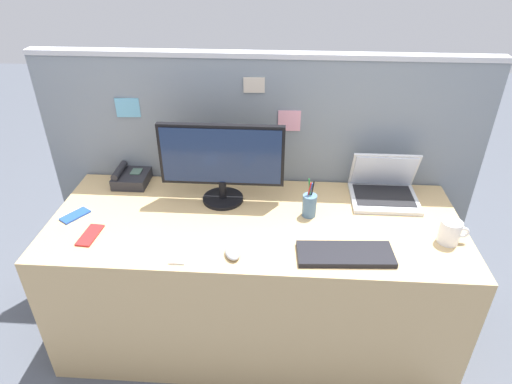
{
  "coord_description": "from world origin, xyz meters",
  "views": [
    {
      "loc": [
        0.11,
        -1.66,
        1.88
      ],
      "look_at": [
        0.0,
        0.05,
        0.83
      ],
      "focal_mm": 31.0,
      "sensor_mm": 36.0,
      "label": 1
    }
  ],
  "objects_px": {
    "keyboard_main": "(345,254)",
    "pen_cup": "(309,205)",
    "desk_phone": "(131,178)",
    "cell_phone_red_case": "(90,235)",
    "laptop": "(384,187)",
    "coffee_mug": "(450,232)",
    "cell_phone_blue_case": "(75,215)",
    "desktop_monitor": "(222,160)",
    "cell_phone_white_slab": "(179,254)",
    "computer_mouse_right_hand": "(232,252)"
  },
  "relations": [
    {
      "from": "desk_phone",
      "to": "cell_phone_blue_case",
      "type": "relative_size",
      "value": 1.35
    },
    {
      "from": "coffee_mug",
      "to": "keyboard_main",
      "type": "bearing_deg",
      "value": -164.37
    },
    {
      "from": "desktop_monitor",
      "to": "laptop",
      "type": "distance_m",
      "value": 0.81
    },
    {
      "from": "desk_phone",
      "to": "desktop_monitor",
      "type": "bearing_deg",
      "value": -13.94
    },
    {
      "from": "computer_mouse_right_hand",
      "to": "cell_phone_white_slab",
      "type": "relative_size",
      "value": 0.8
    },
    {
      "from": "keyboard_main",
      "to": "coffee_mug",
      "type": "height_order",
      "value": "coffee_mug"
    },
    {
      "from": "pen_cup",
      "to": "cell_phone_red_case",
      "type": "xyz_separation_m",
      "value": [
        -0.96,
        -0.22,
        -0.05
      ]
    },
    {
      "from": "pen_cup",
      "to": "desktop_monitor",
      "type": "bearing_deg",
      "value": 164.81
    },
    {
      "from": "laptop",
      "to": "cell_phone_red_case",
      "type": "relative_size",
      "value": 2.09
    },
    {
      "from": "desk_phone",
      "to": "cell_phone_white_slab",
      "type": "xyz_separation_m",
      "value": [
        0.38,
        -0.56,
        -0.03
      ]
    },
    {
      "from": "desktop_monitor",
      "to": "desk_phone",
      "type": "relative_size",
      "value": 3.32
    },
    {
      "from": "keyboard_main",
      "to": "cell_phone_blue_case",
      "type": "bearing_deg",
      "value": 167.07
    },
    {
      "from": "desktop_monitor",
      "to": "cell_phone_blue_case",
      "type": "relative_size",
      "value": 4.5
    },
    {
      "from": "cell_phone_blue_case",
      "to": "coffee_mug",
      "type": "relative_size",
      "value": 1.05
    },
    {
      "from": "laptop",
      "to": "pen_cup",
      "type": "xyz_separation_m",
      "value": [
        -0.37,
        -0.19,
        0.0
      ]
    },
    {
      "from": "laptop",
      "to": "coffee_mug",
      "type": "relative_size",
      "value": 2.57
    },
    {
      "from": "desktop_monitor",
      "to": "computer_mouse_right_hand",
      "type": "height_order",
      "value": "desktop_monitor"
    },
    {
      "from": "computer_mouse_right_hand",
      "to": "pen_cup",
      "type": "height_order",
      "value": "pen_cup"
    },
    {
      "from": "desk_phone",
      "to": "coffee_mug",
      "type": "relative_size",
      "value": 1.42
    },
    {
      "from": "keyboard_main",
      "to": "pen_cup",
      "type": "distance_m",
      "value": 0.32
    },
    {
      "from": "cell_phone_white_slab",
      "to": "coffee_mug",
      "type": "xyz_separation_m",
      "value": [
        1.13,
        0.16,
        0.05
      ]
    },
    {
      "from": "desk_phone",
      "to": "cell_phone_red_case",
      "type": "relative_size",
      "value": 1.16
    },
    {
      "from": "desktop_monitor",
      "to": "cell_phone_red_case",
      "type": "height_order",
      "value": "desktop_monitor"
    },
    {
      "from": "coffee_mug",
      "to": "laptop",
      "type": "bearing_deg",
      "value": 121.28
    },
    {
      "from": "laptop",
      "to": "computer_mouse_right_hand",
      "type": "height_order",
      "value": "laptop"
    },
    {
      "from": "keyboard_main",
      "to": "pen_cup",
      "type": "height_order",
      "value": "pen_cup"
    },
    {
      "from": "pen_cup",
      "to": "cell_phone_red_case",
      "type": "distance_m",
      "value": 0.99
    },
    {
      "from": "desk_phone",
      "to": "pen_cup",
      "type": "xyz_separation_m",
      "value": [
        0.92,
        -0.24,
        0.02
      ]
    },
    {
      "from": "cell_phone_red_case",
      "to": "coffee_mug",
      "type": "relative_size",
      "value": 1.22
    },
    {
      "from": "computer_mouse_right_hand",
      "to": "cell_phone_blue_case",
      "type": "bearing_deg",
      "value": 146.44
    },
    {
      "from": "laptop",
      "to": "desk_phone",
      "type": "xyz_separation_m",
      "value": [
        -1.29,
        0.05,
        -0.02
      ]
    },
    {
      "from": "laptop",
      "to": "keyboard_main",
      "type": "distance_m",
      "value": 0.54
    },
    {
      "from": "desktop_monitor",
      "to": "keyboard_main",
      "type": "distance_m",
      "value": 0.72
    },
    {
      "from": "laptop",
      "to": "coffee_mug",
      "type": "bearing_deg",
      "value": -58.72
    },
    {
      "from": "laptop",
      "to": "computer_mouse_right_hand",
      "type": "relative_size",
      "value": 3.22
    },
    {
      "from": "cell_phone_red_case",
      "to": "cell_phone_white_slab",
      "type": "xyz_separation_m",
      "value": [
        0.42,
        -0.1,
        0.0
      ]
    },
    {
      "from": "pen_cup",
      "to": "cell_phone_white_slab",
      "type": "bearing_deg",
      "value": -149.03
    },
    {
      "from": "laptop",
      "to": "cell_phone_white_slab",
      "type": "xyz_separation_m",
      "value": [
        -0.92,
        -0.51,
        -0.05
      ]
    },
    {
      "from": "keyboard_main",
      "to": "pen_cup",
      "type": "bearing_deg",
      "value": 112.23
    },
    {
      "from": "cell_phone_red_case",
      "to": "cell_phone_blue_case",
      "type": "bearing_deg",
      "value": 136.06
    },
    {
      "from": "pen_cup",
      "to": "cell_phone_blue_case",
      "type": "height_order",
      "value": "pen_cup"
    },
    {
      "from": "laptop",
      "to": "cell_phone_red_case",
      "type": "height_order",
      "value": "laptop"
    },
    {
      "from": "desktop_monitor",
      "to": "cell_phone_blue_case",
      "type": "bearing_deg",
      "value": -163.89
    },
    {
      "from": "desktop_monitor",
      "to": "cell_phone_red_case",
      "type": "xyz_separation_m",
      "value": [
        -0.54,
        -0.34,
        -0.21
      ]
    },
    {
      "from": "keyboard_main",
      "to": "cell_phone_white_slab",
      "type": "bearing_deg",
      "value": 179.76
    },
    {
      "from": "keyboard_main",
      "to": "cell_phone_blue_case",
      "type": "height_order",
      "value": "keyboard_main"
    },
    {
      "from": "pen_cup",
      "to": "cell_phone_white_slab",
      "type": "xyz_separation_m",
      "value": [
        -0.54,
        -0.33,
        -0.05
      ]
    },
    {
      "from": "pen_cup",
      "to": "coffee_mug",
      "type": "height_order",
      "value": "pen_cup"
    },
    {
      "from": "pen_cup",
      "to": "cell_phone_blue_case",
      "type": "bearing_deg",
      "value": -175.77
    },
    {
      "from": "laptop",
      "to": "desk_phone",
      "type": "bearing_deg",
      "value": 177.86
    }
  ]
}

